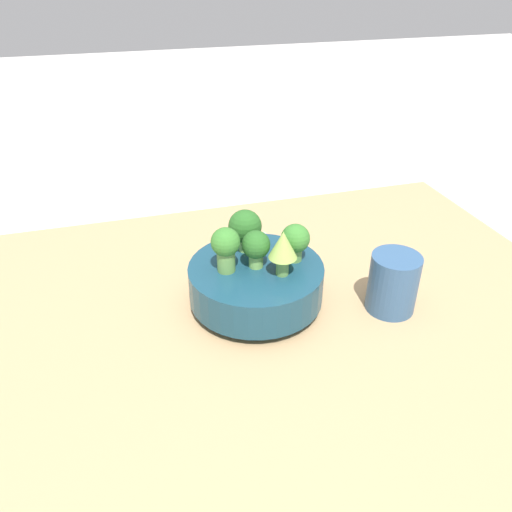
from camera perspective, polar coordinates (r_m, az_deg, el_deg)
The scene contains 10 objects.
ground_plane at distance 0.88m, azimuth 1.30°, elevation -9.25°, with size 6.00×6.00×0.00m, color silver.
table at distance 0.86m, azimuth 1.32°, elevation -8.08°, with size 1.14×0.86×0.05m.
bowl at distance 0.85m, azimuth 0.00°, elevation -3.06°, with size 0.23×0.23×0.08m.
broccoli_floret_front at distance 0.85m, azimuth -1.26°, elevation 3.30°, with size 0.06×0.06×0.08m.
broccoli_floret_right at distance 0.80m, azimuth -3.50°, elevation 1.10°, with size 0.05×0.05×0.08m.
romanesco_piece_far at distance 0.79m, azimuth 3.10°, elevation 1.00°, with size 0.05×0.05×0.08m.
broccoli_floret_center at distance 0.81m, azimuth 0.00°, elevation 1.09°, with size 0.05×0.05×0.07m.
broccoli_floret_left at distance 0.83m, azimuth 4.51°, elevation 1.83°, with size 0.05×0.05×0.07m.
cup at distance 0.87m, azimuth 15.39°, elevation -2.99°, with size 0.08×0.08×0.10m.
fork at distance 1.04m, azimuth -2.55°, elevation 1.29°, with size 0.16×0.06×0.01m.
Camera 1 is at (0.20, 0.63, 0.57)m, focal length 35.00 mm.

